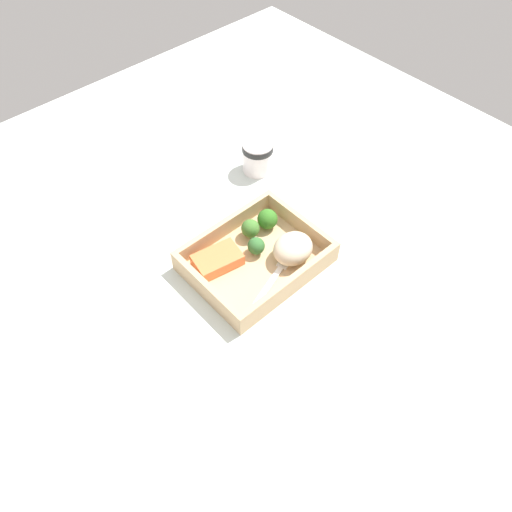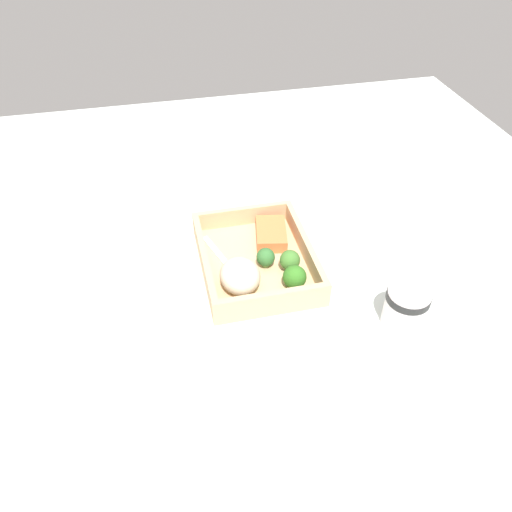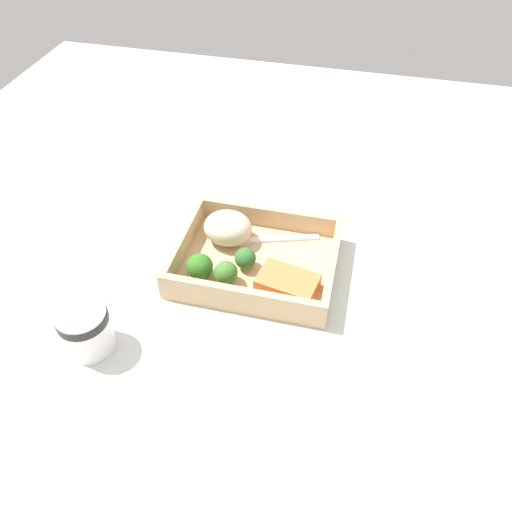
# 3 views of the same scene
# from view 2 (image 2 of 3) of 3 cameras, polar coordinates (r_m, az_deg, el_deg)

# --- Properties ---
(ground_plane) EXTENTS (1.60, 1.60, 0.02)m
(ground_plane) POSITION_cam_2_polar(r_m,az_deg,el_deg) (0.97, 0.00, -1.64)
(ground_plane) COLOR silver
(takeout_tray) EXTENTS (0.26, 0.21, 0.01)m
(takeout_tray) POSITION_cam_2_polar(r_m,az_deg,el_deg) (0.96, 0.00, -0.94)
(takeout_tray) COLOR tan
(takeout_tray) RESTS_ON ground_plane
(tray_rim) EXTENTS (0.26, 0.21, 0.04)m
(tray_rim) POSITION_cam_2_polar(r_m,az_deg,el_deg) (0.95, 0.00, 0.22)
(tray_rim) COLOR tan
(tray_rim) RESTS_ON takeout_tray
(salmon_fillet) EXTENTS (0.10, 0.08, 0.03)m
(salmon_fillet) POSITION_cam_2_polar(r_m,az_deg,el_deg) (1.01, 1.74, 2.56)
(salmon_fillet) COLOR orange
(salmon_fillet) RESTS_ON takeout_tray
(mashed_potatoes) EXTENTS (0.08, 0.07, 0.06)m
(mashed_potatoes) POSITION_cam_2_polar(r_m,az_deg,el_deg) (0.89, -1.84, -2.26)
(mashed_potatoes) COLOR beige
(mashed_potatoes) RESTS_ON takeout_tray
(broccoli_floret_1) EXTENTS (0.04, 0.04, 0.04)m
(broccoli_floret_1) POSITION_cam_2_polar(r_m,az_deg,el_deg) (0.90, 4.43, -2.44)
(broccoli_floret_1) COLOR #7FA354
(broccoli_floret_1) RESTS_ON takeout_tray
(broccoli_floret_2) EXTENTS (0.04, 0.04, 0.04)m
(broccoli_floret_2) POSITION_cam_2_polar(r_m,az_deg,el_deg) (0.93, 3.89, -0.51)
(broccoli_floret_2) COLOR #749A5D
(broccoli_floret_2) RESTS_ON takeout_tray
(broccoli_floret_3) EXTENTS (0.04, 0.04, 0.04)m
(broccoli_floret_3) POSITION_cam_2_polar(r_m,az_deg,el_deg) (0.94, 1.11, -0.16)
(broccoli_floret_3) COLOR #81A55B
(broccoli_floret_3) RESTS_ON takeout_tray
(fork) EXTENTS (0.16, 0.06, 0.00)m
(fork) POSITION_cam_2_polar(r_m,az_deg,el_deg) (0.96, -3.50, -0.77)
(fork) COLOR white
(fork) RESTS_ON takeout_tray
(paper_cup) EXTENTS (0.07, 0.07, 0.08)m
(paper_cup) POSITION_cam_2_polar(r_m,az_deg,el_deg) (0.87, 16.76, -5.51)
(paper_cup) COLOR white
(paper_cup) RESTS_ON ground_plane
(receipt_slip) EXTENTS (0.13, 0.17, 0.00)m
(receipt_slip) POSITION_cam_2_polar(r_m,az_deg,el_deg) (0.97, -13.07, -2.54)
(receipt_slip) COLOR white
(receipt_slip) RESTS_ON ground_plane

